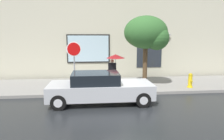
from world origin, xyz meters
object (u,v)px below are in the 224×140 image
object	(u,v)px
pedestrian_with_umbrella	(115,60)
fire_hydrant	(190,80)
stop_sign	(74,56)
parked_car	(100,88)
street_tree	(148,34)

from	to	relation	value
pedestrian_with_umbrella	fire_hydrant	bearing A→B (deg)	-13.75
fire_hydrant	stop_sign	world-z (taller)	stop_sign
fire_hydrant	stop_sign	xyz separation A→B (m)	(-6.37, -0.11, 1.42)
parked_car	stop_sign	xyz separation A→B (m)	(-1.23, 1.63, 1.28)
fire_hydrant	street_tree	distance (m)	3.52
fire_hydrant	pedestrian_with_umbrella	distance (m)	4.40
street_tree	stop_sign	xyz separation A→B (m)	(-4.02, -0.63, -1.15)
fire_hydrant	street_tree	bearing A→B (deg)	167.52
street_tree	stop_sign	bearing A→B (deg)	-171.11
parked_car	pedestrian_with_umbrella	world-z (taller)	pedestrian_with_umbrella
parked_car	street_tree	distance (m)	4.34
parked_car	stop_sign	distance (m)	2.41
fire_hydrant	parked_car	bearing A→B (deg)	-161.27
street_tree	stop_sign	distance (m)	4.23
pedestrian_with_umbrella	stop_sign	xyz separation A→B (m)	(-2.22, -1.12, 0.34)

